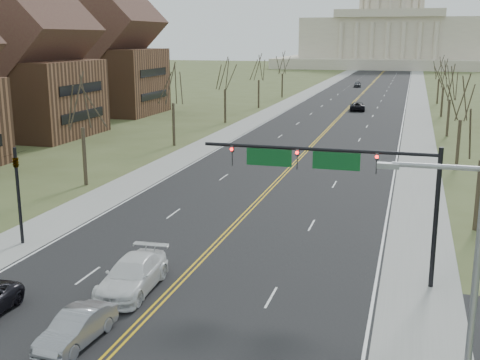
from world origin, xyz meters
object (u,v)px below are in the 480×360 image
Objects in this scene: street_light at (463,302)px; car_sb_inner_second at (132,275)px; car_far_sb at (357,84)px; signal_left at (18,185)px; car_sb_inner_lead at (76,328)px; car_far_nb at (357,106)px; signal_mast at (335,170)px.

car_sb_inner_second is (-14.58, 8.90, -4.39)m from street_light.
car_sb_inner_second is at bearing -92.40° from car_far_sb.
signal_left is at bearing 151.34° from car_sb_inner_second.
signal_left is 1.42× the size of car_far_sb.
car_sb_inner_lead is 0.78× the size of car_far_nb.
signal_left is at bearing 73.98° from car_far_nb.
street_light is (5.29, -13.50, -0.54)m from signal_mast.
signal_mast is at bearing 51.48° from car_sb_inner_lead.
car_far_sb is at bearing 94.61° from signal_mast.
car_sb_inner_lead is (-14.43, 3.40, -4.52)m from street_light.
car_sb_inner_lead is 0.74× the size of car_sb_inner_second.
street_light is 2.14× the size of car_far_sb.
car_sb_inner_lead is 0.99× the size of car_far_sb.
signal_mast is 126.63m from car_far_sb.
car_far_nb reaches higher than car_sb_inner_lead.
car_sb_inner_second is (9.66, -4.60, -2.88)m from signal_left.
car_far_nb is at bearing 91.25° from car_sb_inner_lead.
car_sb_inner_lead is 85.64m from car_far_nb.
signal_mast is 14.51m from street_light.
car_far_nb is at bearing 79.95° from signal_left.
car_far_sb is at bearing 87.19° from car_sb_inner_second.
car_sb_inner_second is 130.73m from car_far_sb.
signal_left is (-18.95, 0.00, -2.05)m from signal_mast.
car_sb_inner_lead is (9.81, -10.10, -3.01)m from signal_left.
signal_mast reaches higher than signal_left.
street_light is at bearing -86.47° from car_far_sb.
signal_left is 14.40m from car_sb_inner_lead.
street_light is at bearing -9.63° from car_sb_inner_lead.
street_light is (24.24, -13.50, 1.51)m from signal_left.
car_far_nb is (3.56, 85.56, 0.06)m from car_sb_inner_lead.
signal_mast is 2.89× the size of car_sb_inner_lead.
signal_left is at bearing 180.00° from signal_mast.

